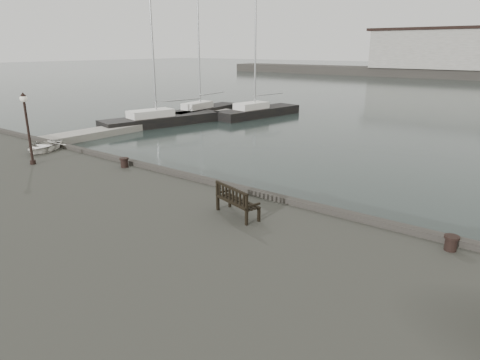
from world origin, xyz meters
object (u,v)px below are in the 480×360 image
(dinghy, at_px, (43,146))
(yacht_d, at_px, (258,114))
(lamp_post, at_px, (27,119))
(yacht_b, at_px, (204,113))
(bench, at_px, (237,207))
(bollard_left, at_px, (124,163))
(yacht_c, at_px, (163,122))
(bollard_right, at_px, (451,243))

(dinghy, height_order, yacht_d, yacht_d)
(lamp_post, xyz_separation_m, yacht_b, (-10.46, 22.33, -3.27))
(dinghy, bearing_deg, yacht_b, 82.99)
(dinghy, distance_m, yacht_b, 22.49)
(yacht_b, bearing_deg, bench, -51.79)
(bench, xyz_separation_m, dinghy, (-12.61, 0.85, -0.04))
(bollard_left, relative_size, lamp_post, 0.13)
(yacht_d, bearing_deg, lamp_post, -67.63)
(lamp_post, bearing_deg, yacht_d, 103.32)
(dinghy, distance_m, yacht_d, 24.09)
(bench, bearing_deg, yacht_d, 140.20)
(bollard_left, bearing_deg, dinghy, -174.52)
(yacht_b, bearing_deg, dinghy, -73.87)
(yacht_c, distance_m, yacht_d, 9.78)
(bench, height_order, yacht_d, yacht_d)
(bollard_left, height_order, dinghy, dinghy)
(bollard_right, relative_size, yacht_d, 0.03)
(bench, bearing_deg, bollard_left, -174.93)
(bollard_right, relative_size, yacht_c, 0.03)
(bollard_left, bearing_deg, bench, -11.04)
(bollard_left, relative_size, bollard_right, 1.05)
(bollard_left, distance_m, bollard_right, 12.68)
(dinghy, bearing_deg, yacht_c, 88.35)
(bollard_left, xyz_separation_m, bollard_right, (12.68, 0.04, -0.01))
(bench, distance_m, dinghy, 12.64)
(bench, xyz_separation_m, yacht_c, (-20.25, 15.48, -1.61))
(bollard_left, height_order, yacht_d, yacht_d)
(yacht_b, bearing_deg, yacht_c, -88.28)
(bollard_right, xyz_separation_m, yacht_b, (-26.69, 20.19, -1.50))
(lamp_post, height_order, yacht_c, yacht_c)
(bench, bearing_deg, dinghy, -167.75)
(lamp_post, distance_m, yacht_c, 19.11)
(dinghy, relative_size, yacht_b, 0.19)
(bench, xyz_separation_m, yacht_b, (-21.09, 21.62, -1.60))
(yacht_d, bearing_deg, bench, -46.87)
(bollard_left, xyz_separation_m, dinghy, (-5.53, -0.53, 0.05))
(bollard_left, distance_m, yacht_c, 19.35)
(yacht_b, bearing_deg, yacht_d, 27.18)
(dinghy, bearing_deg, lamp_post, -67.53)
(bollard_right, bearing_deg, yacht_d, 133.84)
(yacht_b, height_order, yacht_c, yacht_c)
(yacht_c, bearing_deg, bollard_right, -15.21)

